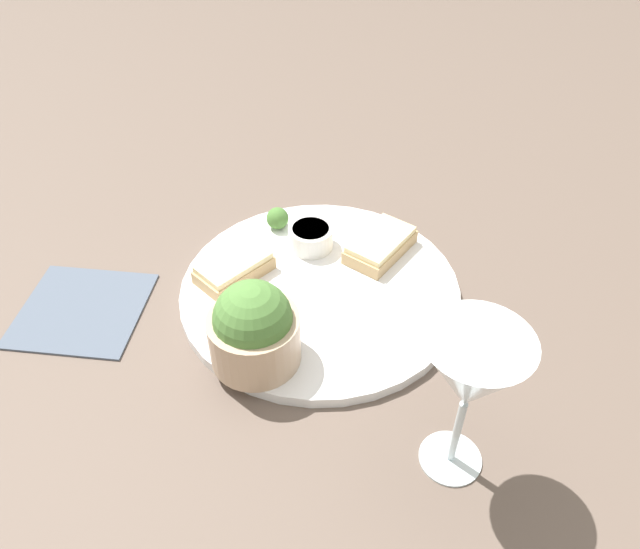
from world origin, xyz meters
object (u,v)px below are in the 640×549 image
(wine_glass, at_px, (471,377))
(napkin, at_px, (82,309))
(cheese_toast_far, at_px, (380,245))
(sauce_ramekin, at_px, (311,236))
(salad_bowl, at_px, (254,329))
(cheese_toast_near, at_px, (234,268))

(wine_glass, xyz_separation_m, napkin, (0.09, -0.46, -0.12))
(cheese_toast_far, distance_m, wine_glass, 0.32)
(sauce_ramekin, relative_size, wine_glass, 0.34)
(napkin, bearing_deg, sauce_ramekin, 148.09)
(salad_bowl, height_order, napkin, salad_bowl)
(sauce_ramekin, distance_m, napkin, 0.30)
(cheese_toast_near, bearing_deg, cheese_toast_far, 140.65)
(sauce_ramekin, height_order, napkin, sauce_ramekin)
(salad_bowl, bearing_deg, cheese_toast_near, -127.36)
(napkin, bearing_deg, cheese_toast_near, 141.96)
(salad_bowl, xyz_separation_m, napkin, (0.06, -0.23, -0.06))
(cheese_toast_far, bearing_deg, napkin, -38.70)
(salad_bowl, height_order, sauce_ramekin, salad_bowl)
(cheese_toast_far, bearing_deg, wine_glass, 46.18)
(sauce_ramekin, height_order, wine_glass, wine_glass)
(sauce_ramekin, distance_m, cheese_toast_far, 0.09)
(sauce_ramekin, height_order, cheese_toast_far, sauce_ramekin)
(sauce_ramekin, xyz_separation_m, cheese_toast_far, (-0.04, 0.08, -0.00))
(salad_bowl, relative_size, cheese_toast_far, 1.04)
(salad_bowl, height_order, wine_glass, wine_glass)
(sauce_ramekin, distance_m, cheese_toast_near, 0.11)
(cheese_toast_near, relative_size, wine_glass, 0.58)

